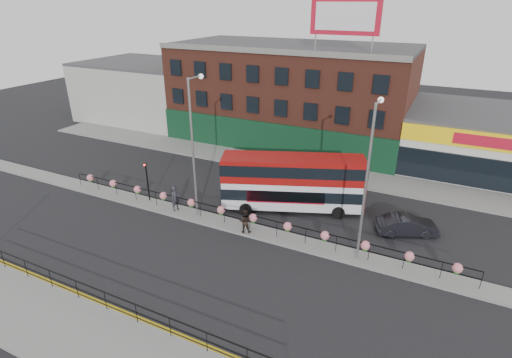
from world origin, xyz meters
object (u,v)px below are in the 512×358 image
at_px(pedestrian_b, 245,221).
at_px(lamp_column_east, 368,171).
at_px(pedestrian_a, 175,198).
at_px(double_decker_bus, 293,178).
at_px(lamp_column_west, 194,137).
at_px(car, 407,225).

xyz_separation_m(pedestrian_b, lamp_column_east, (7.49, 0.61, 4.82)).
height_order(pedestrian_a, lamp_column_east, lamp_column_east).
bearing_deg(double_decker_bus, lamp_column_west, -146.37).
relative_size(car, pedestrian_a, 2.23).
xyz_separation_m(car, pedestrian_b, (-9.77, -4.81, 0.33)).
xyz_separation_m(double_decker_bus, pedestrian_a, (-7.63, -4.20, -1.47)).
bearing_deg(pedestrian_a, lamp_column_west, -66.74).
bearing_deg(lamp_column_east, double_decker_bus, 145.31).
bearing_deg(car, lamp_column_east, 127.40).
height_order(double_decker_bus, car, double_decker_bus).
height_order(double_decker_bus, lamp_column_east, lamp_column_east).
relative_size(double_decker_bus, pedestrian_b, 6.26).
xyz_separation_m(car, lamp_column_east, (-2.28, -4.20, 5.15)).
bearing_deg(pedestrian_a, pedestrian_b, -81.90).
distance_m(pedestrian_a, lamp_column_east, 14.34).
height_order(car, lamp_column_east, lamp_column_east).
bearing_deg(double_decker_bus, car, 0.74).
height_order(lamp_column_west, lamp_column_east, lamp_column_west).
relative_size(double_decker_bus, lamp_column_east, 1.10).
xyz_separation_m(pedestrian_b, lamp_column_west, (-4.24, 0.84, 5.01)).
distance_m(double_decker_bus, lamp_column_west, 7.77).
bearing_deg(lamp_column_west, lamp_column_east, -1.14).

